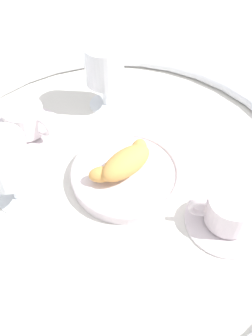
{
  "coord_description": "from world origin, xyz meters",
  "views": [
    {
      "loc": [
        -0.36,
        -0.25,
        0.56
      ],
      "look_at": [
        0.01,
        -0.02,
        0.03
      ],
      "focal_mm": 43.25,
      "sensor_mm": 36.0,
      "label": 1
    }
  ],
  "objects": [
    {
      "name": "coffee_cup_far",
      "position": [
        0.01,
        0.21,
        0.03
      ],
      "size": [
        0.14,
        0.14,
        0.06
      ],
      "color": "silver",
      "rests_on": "ground_plane"
    },
    {
      "name": "table_chrome_rim",
      "position": [
        0.0,
        0.0,
        0.01
      ],
      "size": [
        0.69,
        0.69,
        0.02
      ],
      "primitive_type": "torus",
      "color": "silver",
      "rests_on": "ground_plane"
    },
    {
      "name": "pastry_plate",
      "position": [
        0.01,
        -0.02,
        0.01
      ],
      "size": [
        0.19,
        0.19,
        0.02
      ],
      "color": "silver",
      "rests_on": "ground_plane"
    },
    {
      "name": "juice_glass_left",
      "position": [
        0.16,
        0.12,
        0.09
      ],
      "size": [
        0.08,
        0.08,
        0.14
      ],
      "color": "white",
      "rests_on": "ground_plane"
    },
    {
      "name": "juice_glass_right",
      "position": [
        -0.12,
        0.12,
        0.09
      ],
      "size": [
        0.08,
        0.08,
        0.14
      ],
      "color": "white",
      "rests_on": "ground_plane"
    },
    {
      "name": "coffee_cup_near",
      "position": [
        0.02,
        -0.2,
        0.03
      ],
      "size": [
        0.14,
        0.14,
        0.06
      ],
      "color": "silver",
      "rests_on": "ground_plane"
    },
    {
      "name": "croissant_large",
      "position": [
        0.01,
        -0.01,
        0.04
      ],
      "size": [
        0.13,
        0.09,
        0.04
      ],
      "color": "#D6994C",
      "rests_on": "pastry_plate"
    },
    {
      "name": "ground_plane",
      "position": [
        0.0,
        0.0,
        0.0
      ],
      "size": [
        2.2,
        2.2,
        0.0
      ],
      "primitive_type": "plane",
      "color": "silver"
    }
  ]
}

